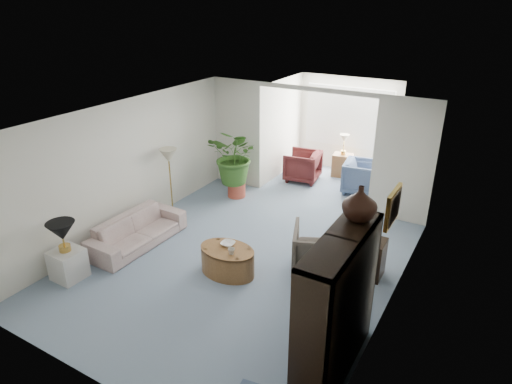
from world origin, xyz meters
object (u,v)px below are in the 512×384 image
Objects in this scene: table_lamp at (61,231)px; sunroom_chair_maroon at (303,166)px; sofa at (137,231)px; entertainment_cabinet at (337,307)px; side_table_dark at (367,257)px; coffee_bowl at (228,244)px; wingback_chair at (320,250)px; plant_pot at (237,190)px; coffee_cup at (231,251)px; coffee_table at (227,261)px; framed_picture at (394,207)px; sunroom_table at (342,165)px; cabinet_urn at (360,203)px; sunroom_chair_blue at (362,177)px; end_table at (68,264)px; floor_lamp at (168,156)px.

table_lamp reaches higher than sunroom_chair_maroon.
entertainment_cabinet is (4.16, -1.00, 0.63)m from sofa.
coffee_bowl is at bearing -153.70° from side_table_dark.
wingback_chair is (3.40, 2.20, -0.45)m from table_lamp.
side_table_dark is 0.36× the size of entertainment_cabinet.
plant_pot is 0.49× the size of sunroom_chair_maroon.
coffee_bowl is 2.05× the size of coffee_cup.
coffee_table is at bearing -150.86° from side_table_dark.
sunroom_chair_maroon is at bearing 98.04° from coffee_bowl.
plant_pot is (0.61, 4.06, -0.69)m from table_lamp.
sunroom_chair_maroon reaches higher than plant_pot.
framed_picture is 5.55m from sunroom_table.
coffee_bowl is 0.12× the size of entertainment_cabinet.
wingback_chair reaches higher than plant_pot.
entertainment_cabinet reaches higher than sunroom_table.
sofa is 2.74m from plant_pot.
sunroom_chair_blue is at bearing 105.83° from cabinet_urn.
side_table_dark is at bearing -178.21° from wingback_chair.
framed_picture is 5.29m from sunroom_chair_maroon.
cabinet_urn reaches higher than sofa.
table_lamp reaches higher than sunroom_chair_blue.
framed_picture reaches higher than coffee_cup.
sunroom_table is at bearing 109.21° from entertainment_cabinet.
end_table is at bearing -160.46° from framed_picture.
plant_pot is (-1.47, 2.56, -0.32)m from coffee_bowl.
floor_lamp is at bearing 92.83° from end_table.
framed_picture reaches higher than coffee_table.
framed_picture reaches higher than sunroom_chair_maroon.
side_table_dark is 1.61× the size of plant_pot.
coffee_table is 1.47× the size of side_table_dark.
framed_picture is 0.28× the size of entertainment_cabinet.
coffee_bowl reaches higher than end_table.
coffee_bowl is 4.24m from sunroom_chair_maroon.
coffee_cup is at bearing -33.69° from coffee_table.
sofa is 1.89m from coffee_bowl.
sofa is 2.33× the size of sunroom_chair_maroon.
cabinet_urn reaches higher than sunroom_chair_blue.
plant_pot is (-3.49, 1.56, -0.16)m from side_table_dark.
sofa is 4.72× the size of plant_pot.
coffee_cup is at bearing -90.07° from sofa.
coffee_bowl is at bearing 159.56° from sunroom_chair_blue.
wingback_chair is 1.06× the size of sunroom_chair_blue.
cabinet_urn is at bearing -12.23° from coffee_cup.
table_lamp is at bearing -168.91° from cabinet_urn.
coffee_cup is (0.20, -0.20, 0.02)m from coffee_bowl.
end_table is 0.53× the size of coffee_table.
wingback_chair is (3.40, 2.20, 0.15)m from end_table.
wingback_chair is 2.32m from cabinet_urn.
wingback_chair is 1.08× the size of sunroom_chair_maroon.
coffee_bowl is 4.95m from sunroom_table.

